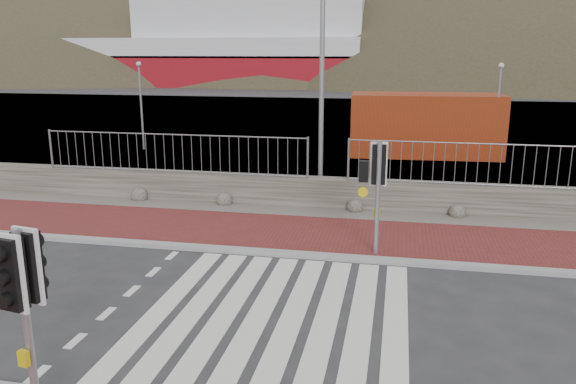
% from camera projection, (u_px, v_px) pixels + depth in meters
% --- Properties ---
extents(ground, '(220.00, 220.00, 0.00)m').
position_uv_depth(ground, '(276.00, 316.00, 9.97)').
color(ground, '#28282B').
rests_on(ground, ground).
extents(sidewalk_far, '(40.00, 3.00, 0.08)m').
position_uv_depth(sidewalk_far, '(314.00, 235.00, 14.24)').
color(sidewalk_far, maroon).
rests_on(sidewalk_far, ground).
extents(kerb_far, '(40.00, 0.25, 0.12)m').
position_uv_depth(kerb_far, '(304.00, 255.00, 12.81)').
color(kerb_far, gray).
rests_on(kerb_far, ground).
extents(zebra_crossing, '(4.62, 5.60, 0.01)m').
position_uv_depth(zebra_crossing, '(276.00, 316.00, 9.97)').
color(zebra_crossing, silver).
rests_on(zebra_crossing, ground).
extents(gravel_strip, '(40.00, 1.50, 0.06)m').
position_uv_depth(gravel_strip, '(324.00, 214.00, 16.15)').
color(gravel_strip, '#59544C').
rests_on(gravel_strip, ground).
extents(stone_wall, '(40.00, 0.60, 0.90)m').
position_uv_depth(stone_wall, '(328.00, 193.00, 16.80)').
color(stone_wall, '#444038').
rests_on(stone_wall, ground).
extents(railing, '(18.07, 0.07, 1.22)m').
position_uv_depth(railing, '(328.00, 149.00, 16.33)').
color(railing, gray).
rests_on(railing, stone_wall).
extents(quay, '(120.00, 40.00, 0.50)m').
position_uv_depth(quay, '(368.00, 124.00, 36.51)').
color(quay, '#4C4C4F').
rests_on(quay, ground).
extents(water, '(220.00, 50.00, 0.05)m').
position_uv_depth(water, '(384.00, 89.00, 69.81)').
color(water, '#3F4C54').
rests_on(water, ground).
extents(ferry, '(50.00, 16.00, 20.00)m').
position_uv_depth(ferry, '(208.00, 46.00, 77.91)').
color(ferry, maroon).
rests_on(ferry, ground).
extents(hills_backdrop, '(254.00, 90.00, 100.00)m').
position_uv_depth(hills_backdrop, '(422.00, 214.00, 97.93)').
color(hills_backdrop, '#2D311D').
rests_on(hills_backdrop, ground).
extents(traffic_signal_near, '(0.40, 0.28, 2.58)m').
position_uv_depth(traffic_signal_near, '(22.00, 287.00, 6.67)').
color(traffic_signal_near, gray).
rests_on(traffic_signal_near, ground).
extents(traffic_signal_far, '(0.64, 0.27, 2.66)m').
position_uv_depth(traffic_signal_far, '(377.00, 175.00, 12.41)').
color(traffic_signal_far, gray).
rests_on(traffic_signal_far, ground).
extents(streetlight, '(1.74, 0.72, 8.46)m').
position_uv_depth(streetlight, '(327.00, 45.00, 16.60)').
color(streetlight, gray).
rests_on(streetlight, ground).
extents(shipping_container, '(6.71, 3.09, 2.74)m').
position_uv_depth(shipping_container, '(425.00, 125.00, 25.22)').
color(shipping_container, maroon).
rests_on(shipping_container, ground).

